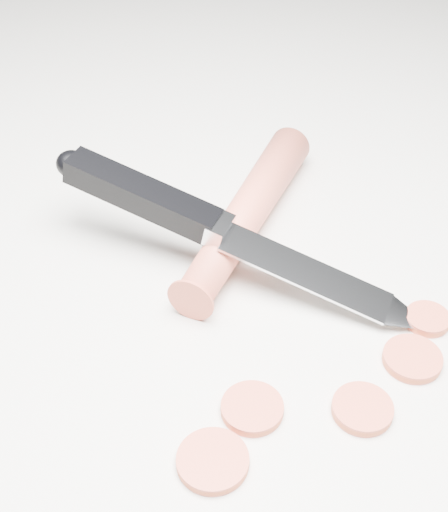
{
  "coord_description": "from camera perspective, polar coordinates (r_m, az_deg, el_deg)",
  "views": [
    {
      "loc": [
        -0.06,
        -0.33,
        0.35
      ],
      "look_at": [
        -0.04,
        0.04,
        0.02
      ],
      "focal_mm": 50.0,
      "sensor_mm": 36.0,
      "label": 1
    }
  ],
  "objects": [
    {
      "name": "carrot_slice_1",
      "position": [
        0.5,
        15.96,
        -4.86
      ],
      "size": [
        0.03,
        0.03,
        0.01
      ],
      "primitive_type": "cylinder",
      "color": "#CA4630",
      "rests_on": "ground"
    },
    {
      "name": "carrot_slice_4",
      "position": [
        0.44,
        11.01,
        -11.91
      ],
      "size": [
        0.04,
        0.04,
        0.01
      ],
      "primitive_type": "cylinder",
      "color": "#CA4630",
      "rests_on": "ground"
    },
    {
      "name": "carrot_slice_0",
      "position": [
        0.44,
        2.27,
        -12.08
      ],
      "size": [
        0.04,
        0.04,
        0.01
      ],
      "primitive_type": "cylinder",
      "color": "#CA4630",
      "rests_on": "ground"
    },
    {
      "name": "carrot_slice_2",
      "position": [
        0.47,
        14.84,
        -7.95
      ],
      "size": [
        0.04,
        0.04,
        0.01
      ],
      "primitive_type": "cylinder",
      "color": "#CA4630",
      "rests_on": "ground"
    },
    {
      "name": "carrot",
      "position": [
        0.55,
        1.86,
        3.49
      ],
      "size": [
        0.12,
        0.2,
        0.03
      ],
      "primitive_type": "cylinder",
      "rotation": [
        1.57,
        0.0,
        -0.45
      ],
      "color": "#D8513C",
      "rests_on": "ground"
    },
    {
      "name": "ground",
      "position": [
        0.49,
        5.36,
        -4.79
      ],
      "size": [
        2.4,
        2.4,
        0.0
      ],
      "primitive_type": "plane",
      "color": "silver",
      "rests_on": "ground"
    },
    {
      "name": "carrot_slice_3",
      "position": [
        0.42,
        -0.91,
        -16.06
      ],
      "size": [
        0.04,
        0.04,
        0.01
      ],
      "primitive_type": "cylinder",
      "color": "#CA4630",
      "rests_on": "ground"
    },
    {
      "name": "kitchen_knife",
      "position": [
        0.5,
        1.34,
        1.69
      ],
      "size": [
        0.28,
        0.15,
        0.07
      ],
      "primitive_type": null,
      "color": "silver",
      "rests_on": "ground"
    }
  ]
}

